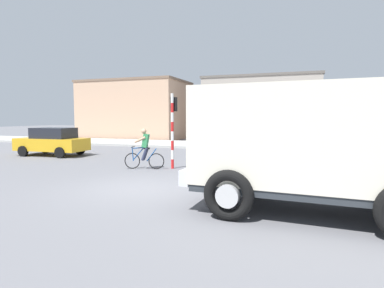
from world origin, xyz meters
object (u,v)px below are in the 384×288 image
object	(u,v)px
car_red_near	(52,141)
cyclist	(144,149)
truck_foreground	(311,141)
traffic_light_pole	(173,120)
pedestrian_near_kerb	(199,140)

from	to	relation	value
car_red_near	cyclist	bearing A→B (deg)	-18.53
truck_foreground	car_red_near	bearing A→B (deg)	154.39
cyclist	car_red_near	bearing A→B (deg)	161.47
cyclist	traffic_light_pole	size ratio (longest dim) A/B	0.54
traffic_light_pole	car_red_near	distance (m)	8.55
pedestrian_near_kerb	traffic_light_pole	bearing A→B (deg)	-83.54
truck_foreground	car_red_near	world-z (taller)	truck_foreground
truck_foreground	pedestrian_near_kerb	size ratio (longest dim) A/B	3.42
truck_foreground	pedestrian_near_kerb	bearing A→B (deg)	120.51
truck_foreground	pedestrian_near_kerb	world-z (taller)	truck_foreground
cyclist	traffic_light_pole	bearing A→B (deg)	28.14
truck_foreground	traffic_light_pole	bearing A→B (deg)	138.82
pedestrian_near_kerb	car_red_near	bearing A→B (deg)	-154.46
truck_foreground	pedestrian_near_kerb	distance (m)	11.85
car_red_near	pedestrian_near_kerb	size ratio (longest dim) A/B	2.51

